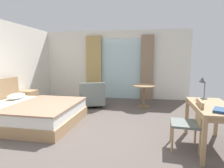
% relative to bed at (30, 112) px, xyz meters
% --- Properties ---
extents(ground, '(5.99, 7.85, 0.10)m').
position_rel_bed_xyz_m(ground, '(1.54, -0.44, -0.31)').
color(ground, '#564C47').
extents(wall_back, '(5.59, 0.12, 2.58)m').
position_rel_bed_xyz_m(wall_back, '(1.54, 3.23, 1.03)').
color(wall_back, white).
rests_on(wall_back, ground).
extents(balcony_glass_door, '(1.57, 0.02, 2.27)m').
position_rel_bed_xyz_m(balcony_glass_door, '(1.78, 3.15, 0.87)').
color(balcony_glass_door, silver).
rests_on(balcony_glass_door, ground).
extents(curtain_panel_left, '(0.58, 0.10, 2.38)m').
position_rel_bed_xyz_m(curtain_panel_left, '(0.78, 3.05, 0.92)').
color(curtain_panel_left, tan).
rests_on(curtain_panel_left, ground).
extents(curtain_panel_right, '(0.45, 0.10, 2.38)m').
position_rel_bed_xyz_m(curtain_panel_right, '(2.78, 3.05, 0.92)').
color(curtain_panel_right, '#897056').
rests_on(curtain_panel_right, ground).
extents(bed, '(2.22, 1.89, 1.01)m').
position_rel_bed_xyz_m(bed, '(0.00, 0.00, 0.00)').
color(bed, tan).
rests_on(bed, ground).
extents(nightstand, '(0.43, 0.45, 0.54)m').
position_rel_bed_xyz_m(nightstand, '(-0.88, 1.30, 0.01)').
color(nightstand, tan).
rests_on(nightstand, ground).
extents(writing_desk, '(0.65, 1.27, 0.76)m').
position_rel_bed_xyz_m(writing_desk, '(3.82, -0.63, 0.40)').
color(writing_desk, tan).
rests_on(writing_desk, ground).
extents(desk_chair, '(0.50, 0.51, 0.86)m').
position_rel_bed_xyz_m(desk_chair, '(3.45, -0.71, 0.23)').
color(desk_chair, slate).
rests_on(desk_chair, ground).
extents(desk_lamp, '(0.17, 0.15, 0.43)m').
position_rel_bed_xyz_m(desk_lamp, '(3.79, -0.10, 0.80)').
color(desk_lamp, '#4C4C51').
rests_on(desk_lamp, writing_desk).
extents(closed_book, '(0.35, 0.37, 0.04)m').
position_rel_bed_xyz_m(closed_book, '(3.82, -1.02, 0.52)').
color(closed_book, navy).
rests_on(closed_book, writing_desk).
extents(armchair_by_window, '(0.97, 0.94, 0.81)m').
position_rel_bed_xyz_m(armchair_by_window, '(1.07, 1.67, 0.06)').
color(armchair_by_window, slate).
rests_on(armchair_by_window, ground).
extents(round_cafe_table, '(0.73, 0.73, 0.71)m').
position_rel_bed_xyz_m(round_cafe_table, '(2.69, 1.95, 0.26)').
color(round_cafe_table, tan).
rests_on(round_cafe_table, ground).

